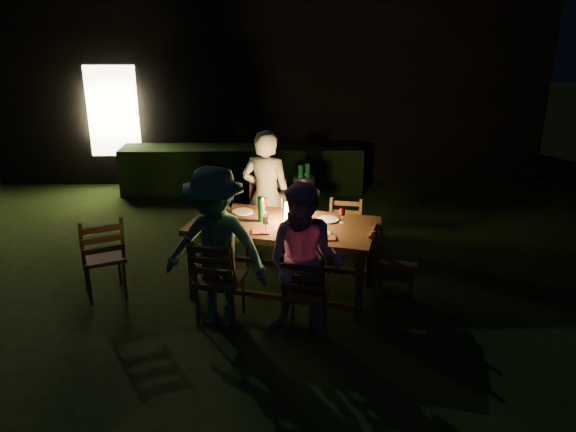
{
  "coord_description": "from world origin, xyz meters",
  "views": [
    {
      "loc": [
        0.09,
        -5.88,
        3.0
      ],
      "look_at": [
        0.23,
        0.1,
        0.83
      ],
      "focal_mm": 35.0,
      "sensor_mm": 36.0,
      "label": 1
    }
  ],
  "objects_px": {
    "dining_table": "(283,230)",
    "bottle_table": "(261,209)",
    "chair_end": "(393,282)",
    "chair_far_right": "(343,249)",
    "person_house_side": "(266,197)",
    "ice_bucket": "(304,184)",
    "chair_far_left": "(266,237)",
    "chair_near_right": "(306,307)",
    "bottle_bucket_b": "(307,180)",
    "chair_spare": "(105,271)",
    "lantern": "(289,209)",
    "side_table": "(304,196)",
    "bottle_bucket_a": "(301,181)",
    "person_opp_left": "(216,248)",
    "chair_near_left": "(220,293)",
    "person_opp_right": "(305,263)"
  },
  "relations": [
    {
      "from": "chair_near_right",
      "to": "chair_spare",
      "type": "bearing_deg",
      "value": 173.78
    },
    {
      "from": "chair_spare",
      "to": "lantern",
      "type": "height_order",
      "value": "lantern"
    },
    {
      "from": "dining_table",
      "to": "chair_far_right",
      "type": "xyz_separation_m",
      "value": [
        0.75,
        0.58,
        -0.48
      ]
    },
    {
      "from": "lantern",
      "to": "ice_bucket",
      "type": "relative_size",
      "value": 1.17
    },
    {
      "from": "person_opp_left",
      "to": "chair_near_left",
      "type": "bearing_deg",
      "value": 88.78
    },
    {
      "from": "person_house_side",
      "to": "chair_end",
      "type": "bearing_deg",
      "value": 154.0
    },
    {
      "from": "bottle_bucket_a",
      "to": "person_house_side",
      "type": "bearing_deg",
      "value": -117.5
    },
    {
      "from": "chair_near_right",
      "to": "chair_end",
      "type": "xyz_separation_m",
      "value": [
        0.97,
        0.51,
        0.01
      ]
    },
    {
      "from": "person_opp_right",
      "to": "bottle_table",
      "type": "relative_size",
      "value": 5.57
    },
    {
      "from": "lantern",
      "to": "side_table",
      "type": "distance_m",
      "value": 1.89
    },
    {
      "from": "side_table",
      "to": "bottle_bucket_a",
      "type": "xyz_separation_m",
      "value": [
        -0.05,
        -0.04,
        0.23
      ]
    },
    {
      "from": "chair_near_left",
      "to": "chair_spare",
      "type": "xyz_separation_m",
      "value": [
        -1.33,
        0.56,
        -0.0
      ]
    },
    {
      "from": "person_house_side",
      "to": "bottle_bucket_b",
      "type": "distance_m",
      "value": 1.13
    },
    {
      "from": "chair_spare",
      "to": "lantern",
      "type": "xyz_separation_m",
      "value": [
        2.05,
        0.08,
        0.69
      ]
    },
    {
      "from": "bottle_bucket_b",
      "to": "ice_bucket",
      "type": "bearing_deg",
      "value": -141.34
    },
    {
      "from": "chair_far_left",
      "to": "chair_end",
      "type": "relative_size",
      "value": 1.11
    },
    {
      "from": "chair_near_right",
      "to": "person_opp_left",
      "type": "bearing_deg",
      "value": -179.25
    },
    {
      "from": "dining_table",
      "to": "bottle_bucket_b",
      "type": "height_order",
      "value": "bottle_bucket_b"
    },
    {
      "from": "chair_near_right",
      "to": "bottle_table",
      "type": "distance_m",
      "value": 1.25
    },
    {
      "from": "chair_near_left",
      "to": "lantern",
      "type": "bearing_deg",
      "value": 55.92
    },
    {
      "from": "chair_far_right",
      "to": "bottle_bucket_b",
      "type": "distance_m",
      "value": 1.46
    },
    {
      "from": "ice_bucket",
      "to": "bottle_bucket_a",
      "type": "bearing_deg",
      "value": -141.34
    },
    {
      "from": "dining_table",
      "to": "bottle_bucket_a",
      "type": "relative_size",
      "value": 6.92
    },
    {
      "from": "chair_near_left",
      "to": "bottle_bucket_a",
      "type": "distance_m",
      "value": 2.63
    },
    {
      "from": "bottle_table",
      "to": "lantern",
      "type": "bearing_deg",
      "value": -7.34
    },
    {
      "from": "dining_table",
      "to": "chair_near_right",
      "type": "distance_m",
      "value": 1.01
    },
    {
      "from": "person_opp_right",
      "to": "bottle_bucket_a",
      "type": "distance_m",
      "value": 2.73
    },
    {
      "from": "dining_table",
      "to": "chair_end",
      "type": "distance_m",
      "value": 1.32
    },
    {
      "from": "chair_far_left",
      "to": "chair_spare",
      "type": "relative_size",
      "value": 1.04
    },
    {
      "from": "person_opp_right",
      "to": "bottle_bucket_b",
      "type": "height_order",
      "value": "person_opp_right"
    },
    {
      "from": "chair_far_right",
      "to": "chair_end",
      "type": "distance_m",
      "value": 1.03
    },
    {
      "from": "chair_far_right",
      "to": "lantern",
      "type": "relative_size",
      "value": 2.56
    },
    {
      "from": "person_opp_right",
      "to": "person_opp_left",
      "type": "distance_m",
      "value": 0.9
    },
    {
      "from": "dining_table",
      "to": "person_house_side",
      "type": "xyz_separation_m",
      "value": [
        -0.19,
        0.92,
        0.09
      ]
    },
    {
      "from": "dining_table",
      "to": "ice_bucket",
      "type": "bearing_deg",
      "value": 96.92
    },
    {
      "from": "chair_end",
      "to": "side_table",
      "type": "distance_m",
      "value": 2.38
    },
    {
      "from": "chair_spare",
      "to": "bottle_table",
      "type": "relative_size",
      "value": 3.64
    },
    {
      "from": "chair_near_right",
      "to": "bottle_bucket_b",
      "type": "distance_m",
      "value": 2.81
    },
    {
      "from": "bottle_table",
      "to": "bottle_bucket_a",
      "type": "relative_size",
      "value": 0.88
    },
    {
      "from": "chair_far_right",
      "to": "person_house_side",
      "type": "height_order",
      "value": "person_house_side"
    },
    {
      "from": "lantern",
      "to": "person_house_side",
      "type": "bearing_deg",
      "value": 106.19
    },
    {
      "from": "person_house_side",
      "to": "side_table",
      "type": "relative_size",
      "value": 2.73
    },
    {
      "from": "chair_near_right",
      "to": "lantern",
      "type": "height_order",
      "value": "lantern"
    },
    {
      "from": "ice_bucket",
      "to": "chair_far_left",
      "type": "bearing_deg",
      "value": -118.51
    },
    {
      "from": "chair_far_left",
      "to": "bottle_table",
      "type": "relative_size",
      "value": 3.79
    },
    {
      "from": "chair_spare",
      "to": "bottle_bucket_b",
      "type": "distance_m",
      "value": 3.08
    },
    {
      "from": "lantern",
      "to": "chair_spare",
      "type": "bearing_deg",
      "value": -177.82
    },
    {
      "from": "dining_table",
      "to": "bottle_table",
      "type": "distance_m",
      "value": 0.33
    },
    {
      "from": "bottle_table",
      "to": "side_table",
      "type": "distance_m",
      "value": 1.91
    },
    {
      "from": "bottle_bucket_b",
      "to": "side_table",
      "type": "bearing_deg",
      "value": -141.34
    }
  ]
}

